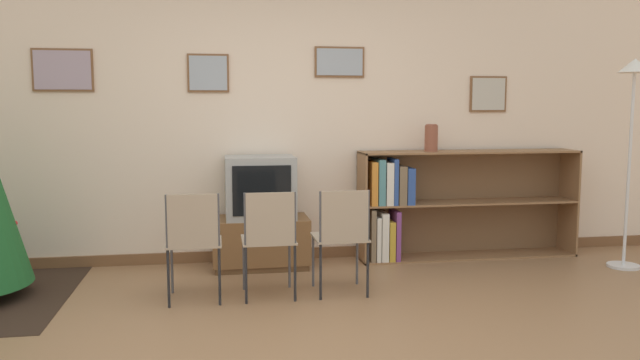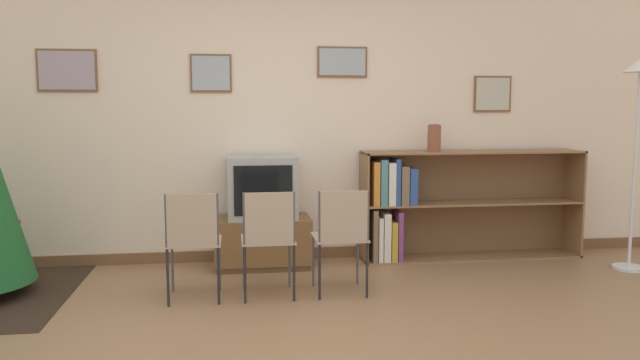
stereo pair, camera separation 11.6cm
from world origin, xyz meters
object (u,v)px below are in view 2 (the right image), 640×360
Objects in this scene: standing_lamp at (638,108)px; vase at (434,138)px; tv_console at (263,242)px; folding_chair_left at (193,239)px; folding_chair_center at (269,237)px; folding_chair_right at (341,234)px; bookshelf at (435,205)px; television at (262,187)px.

vase is at bearing 160.17° from standing_lamp.
folding_chair_left reaches higher than tv_console.
standing_lamp is (3.21, 0.40, 0.94)m from folding_chair_center.
tv_console is at bearing 59.73° from folding_chair_left.
bookshelf reaches higher than folding_chair_right.
bookshelf is at bearing 25.22° from folding_chair_left.
tv_console is at bearing 170.38° from standing_lamp.
folding_chair_right is 1.58m from vase.
folding_chair_center is 1.92m from bookshelf.
folding_chair_left is at bearing -155.31° from vase.
television is 0.74× the size of folding_chair_left.
folding_chair_left is 3.90m from standing_lamp.
folding_chair_right is at bearing -136.31° from bookshelf.
vase is at bearing 1.46° from tv_console.
tv_console is 3.47m from standing_lamp.
folding_chair_left is at bearing -120.27° from tv_console.
folding_chair_left is 2.45m from vase.
folding_chair_left is at bearing -173.94° from standing_lamp.
standing_lamp reaches higher than tv_console.
tv_console is 1.40× the size of television.
standing_lamp reaches higher than folding_chair_right.
folding_chair_right is at bearing -59.73° from tv_console.
folding_chair_center is (-0.00, -0.94, 0.25)m from tv_console.
television is (-0.00, -0.00, 0.50)m from tv_console.
folding_chair_left is 0.39× the size of bookshelf.
television is at bearing -178.45° from vase.
vase reaches higher than tv_console.
television is 0.97m from folding_chair_center.
folding_chair_right is 2.85m from standing_lamp.
television is at bearing 90.00° from folding_chair_center.
folding_chair_left and folding_chair_right have the same top height.
television is 1.12m from folding_chair_right.
bookshelf is (1.07, 1.02, 0.04)m from folding_chair_right.
tv_console is 1.84m from vase.
standing_lamp reaches higher than vase.
folding_chair_center is (0.55, 0.00, 0.00)m from folding_chair_left.
folding_chair_left is (-0.55, -0.94, 0.25)m from tv_console.
standing_lamp is (1.59, -0.62, 0.90)m from bookshelf.
bookshelf is (1.62, 0.08, 0.29)m from tv_console.
folding_chair_right is 0.44× the size of standing_lamp.
folding_chair_right is 0.39× the size of bookshelf.
standing_lamp is (1.62, -0.58, 0.27)m from vase.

